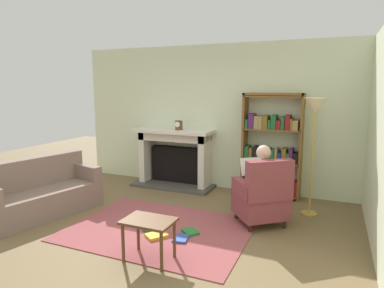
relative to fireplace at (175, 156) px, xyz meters
name	(u,v)px	position (x,y,z in m)	size (l,w,h in m)	color
ground	(148,238)	(0.72, -2.30, -0.59)	(14.00, 14.00, 0.00)	brown
back_wall	(215,117)	(0.72, 0.25, 0.76)	(5.60, 0.10, 2.70)	beige
side_wall_right	(381,133)	(3.37, -1.05, 0.76)	(0.10, 5.20, 2.70)	beige
area_rug	(159,229)	(0.72, -2.00, -0.58)	(2.40, 1.80, 0.01)	#98474B
fireplace	(175,156)	(0.00, 0.00, 0.00)	(1.58, 0.64, 1.12)	#4C4742
mantel_clock	(179,125)	(0.13, -0.10, 0.62)	(0.14, 0.14, 0.18)	brown
bookshelf	(271,149)	(1.84, 0.03, 0.27)	(1.01, 0.32, 1.82)	brown
armchair_reading	(263,196)	(1.98, -1.31, -0.17)	(0.89, 0.88, 0.97)	#331E14
seated_reader	(259,180)	(1.91, -1.22, 0.03)	(0.57, 0.59, 1.14)	silver
sofa_floral	(40,194)	(-1.21, -2.21, -0.27)	(1.10, 1.82, 0.85)	#816A5D
side_table	(149,226)	(1.02, -2.77, -0.19)	(0.56, 0.39, 0.48)	brown
scattered_books	(168,234)	(0.92, -2.13, -0.56)	(0.77, 0.57, 0.04)	#267233
floor_lamp	(315,116)	(2.56, -0.62, 0.91)	(0.32, 0.32, 1.76)	#B7933F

